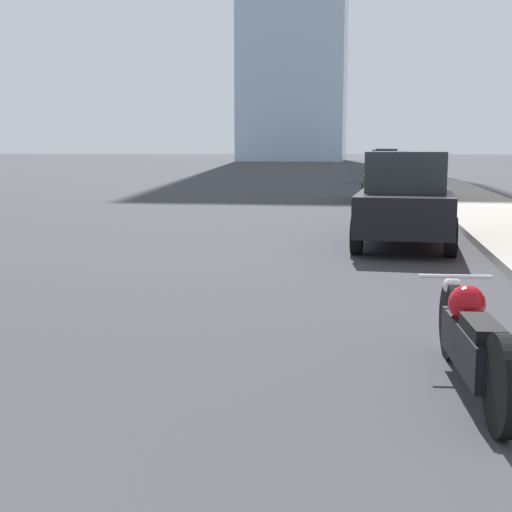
{
  "coord_description": "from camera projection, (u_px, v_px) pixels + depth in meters",
  "views": [
    {
      "loc": [
        2.79,
        -0.92,
        1.85
      ],
      "look_at": [
        1.75,
        5.62,
        0.83
      ],
      "focal_mm": 50.0,
      "sensor_mm": 36.0,
      "label": 1
    }
  ],
  "objects": [
    {
      "name": "parked_car_blue",
      "position": [
        386.0,
        162.0,
        49.14
      ],
      "size": [
        1.88,
        4.11,
        1.75
      ],
      "rotation": [
        0.0,
        0.0,
        0.02
      ],
      "color": "#1E3899",
      "rests_on": "ground_plane"
    },
    {
      "name": "parked_car_silver",
      "position": [
        381.0,
        160.0,
        60.51
      ],
      "size": [
        2.05,
        4.24,
        1.64
      ],
      "rotation": [
        0.0,
        0.0,
        -0.08
      ],
      "color": "#BCBCC1",
      "rests_on": "ground_plane"
    },
    {
      "name": "parked_car_black",
      "position": [
        405.0,
        200.0,
        13.37
      ],
      "size": [
        1.97,
        4.18,
        1.77
      ],
      "rotation": [
        0.0,
        0.0,
        -0.06
      ],
      "color": "black",
      "rests_on": "ground_plane"
    },
    {
      "name": "parked_car_green",
      "position": [
        391.0,
        177.0,
        24.62
      ],
      "size": [
        1.96,
        3.94,
        1.62
      ],
      "rotation": [
        0.0,
        0.0,
        -0.01
      ],
      "color": "#1E6B33",
      "rests_on": "ground_plane"
    },
    {
      "name": "parked_car_white",
      "position": [
        390.0,
        167.0,
        36.83
      ],
      "size": [
        2.13,
        4.28,
        1.66
      ],
      "rotation": [
        0.0,
        0.0,
        0.08
      ],
      "color": "silver",
      "rests_on": "ground_plane"
    },
    {
      "name": "sidewalk",
      "position": [
        431.0,
        179.0,
        39.69
      ],
      "size": [
        2.68,
        240.0,
        0.15
      ],
      "color": "gray",
      "rests_on": "ground_plane"
    },
    {
      "name": "motorcycle",
      "position": [
        472.0,
        340.0,
        5.43
      ],
      "size": [
        0.62,
        2.39,
        0.77
      ],
      "rotation": [
        0.0,
        0.0,
        0.07
      ],
      "color": "black",
      "rests_on": "ground_plane"
    }
  ]
}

